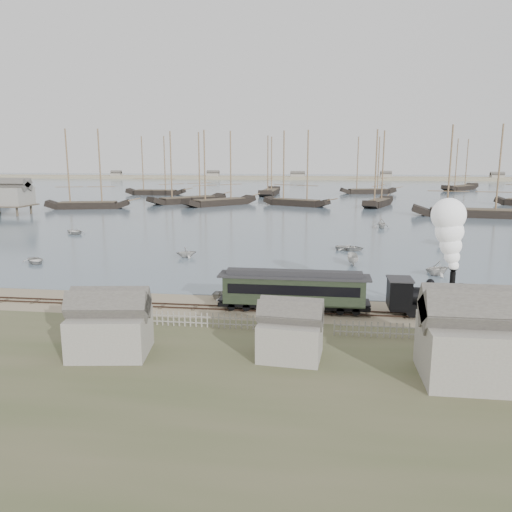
# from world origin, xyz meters

# --- Properties ---
(ground) EXTENTS (600.00, 600.00, 0.00)m
(ground) POSITION_xyz_m (0.00, 0.00, 0.00)
(ground) COLOR tan
(ground) RESTS_ON ground
(harbor_water) EXTENTS (600.00, 336.00, 0.06)m
(harbor_water) POSITION_xyz_m (0.00, 170.00, 0.03)
(harbor_water) COLOR #4C606D
(harbor_water) RESTS_ON ground
(rail_track) EXTENTS (120.00, 1.80, 0.16)m
(rail_track) POSITION_xyz_m (0.00, -2.00, 0.04)
(rail_track) COLOR #3A2920
(rail_track) RESTS_ON ground
(picket_fence_west) EXTENTS (19.00, 0.10, 1.20)m
(picket_fence_west) POSITION_xyz_m (-6.50, -7.00, 0.00)
(picket_fence_west) COLOR gray
(picket_fence_west) RESTS_ON ground
(picket_fence_east) EXTENTS (15.00, 0.10, 1.20)m
(picket_fence_east) POSITION_xyz_m (12.50, -7.50, 0.00)
(picket_fence_east) COLOR gray
(picket_fence_east) RESTS_ON ground
(shed_left) EXTENTS (5.00, 4.00, 4.10)m
(shed_left) POSITION_xyz_m (-10.00, -13.00, 0.00)
(shed_left) COLOR gray
(shed_left) RESTS_ON ground
(shed_mid) EXTENTS (4.00, 3.50, 3.60)m
(shed_mid) POSITION_xyz_m (2.00, -12.00, 0.00)
(shed_mid) COLOR gray
(shed_mid) RESTS_ON ground
(shed_right) EXTENTS (6.00, 5.00, 5.10)m
(shed_right) POSITION_xyz_m (13.00, -14.00, 0.00)
(shed_right) COLOR gray
(shed_right) RESTS_ON ground
(far_spit) EXTENTS (500.00, 20.00, 1.80)m
(far_spit) POSITION_xyz_m (0.00, 250.00, 0.00)
(far_spit) COLOR tan
(far_spit) RESTS_ON ground
(locomotive) EXTENTS (7.59, 2.84, 9.47)m
(locomotive) POSITION_xyz_m (13.83, -2.00, 4.37)
(locomotive) COLOR black
(locomotive) RESTS_ON ground
(passenger_coach) EXTENTS (12.83, 2.47, 3.12)m
(passenger_coach) POSITION_xyz_m (1.66, -2.00, 1.98)
(passenger_coach) COLOR black
(passenger_coach) RESTS_ON ground
(beached_dinghy) EXTENTS (3.34, 4.40, 0.86)m
(beached_dinghy) POSITION_xyz_m (-3.94, 0.96, 0.43)
(beached_dinghy) COLOR #B9B6B0
(beached_dinghy) RESTS_ON ground
(rowboat_0) EXTENTS (4.27, 4.26, 0.73)m
(rowboat_0) POSITION_xyz_m (-31.25, 13.36, 0.42)
(rowboat_0) COLOR #B9B6B0
(rowboat_0) RESTS_ON harbor_water
(rowboat_1) EXTENTS (3.24, 3.40, 1.40)m
(rowboat_1) POSITION_xyz_m (-13.59, 19.37, 0.76)
(rowboat_1) COLOR #B9B6B0
(rowboat_1) RESTS_ON harbor_water
(rowboat_2) EXTENTS (3.44, 1.36, 1.32)m
(rowboat_2) POSITION_xyz_m (7.81, 17.64, 0.72)
(rowboat_2) COLOR #B9B6B0
(rowboat_2) RESTS_ON harbor_water
(rowboat_3) EXTENTS (3.64, 4.49, 0.82)m
(rowboat_3) POSITION_xyz_m (7.97, 27.08, 0.47)
(rowboat_3) COLOR #B9B6B0
(rowboat_3) RESTS_ON harbor_water
(rowboat_4) EXTENTS (3.78, 3.98, 1.64)m
(rowboat_4) POSITION_xyz_m (16.83, 13.16, 0.88)
(rowboat_4) COLOR #B9B6B0
(rowboat_4) RESTS_ON harbor_water
(rowboat_5) EXTENTS (4.03, 3.33, 1.49)m
(rowboat_5) POSITION_xyz_m (22.39, 34.06, 0.81)
(rowboat_5) COLOR #B9B6B0
(rowboat_5) RESTS_ON harbor_water
(rowboat_6) EXTENTS (4.62, 4.84, 0.82)m
(rowboat_6) POSITION_xyz_m (-38.20, 36.84, 0.47)
(rowboat_6) COLOR #B9B6B0
(rowboat_6) RESTS_ON harbor_water
(rowboat_7) EXTENTS (3.59, 3.18, 1.76)m
(rowboat_7) POSITION_xyz_m (15.03, 50.49, 0.94)
(rowboat_7) COLOR #B9B6B0
(rowboat_7) RESTS_ON harbor_water
(schooner_0) EXTENTS (20.91, 9.47, 20.00)m
(schooner_0) POSITION_xyz_m (-55.04, 77.17, 10.06)
(schooner_0) COLOR black
(schooner_0) RESTS_ON harbor_water
(schooner_1) EXTENTS (20.40, 20.58, 20.00)m
(schooner_1) POSITION_xyz_m (-33.91, 95.55, 10.06)
(schooner_1) COLOR black
(schooner_1) RESTS_ON harbor_water
(schooner_2) EXTENTS (18.69, 11.86, 20.00)m
(schooner_2) POSITION_xyz_m (-2.82, 91.32, 10.06)
(schooner_2) COLOR black
(schooner_2) RESTS_ON harbor_water
(schooner_3) EXTENTS (10.52, 18.66, 20.00)m
(schooner_3) POSITION_xyz_m (18.97, 93.16, 10.06)
(schooner_3) COLOR black
(schooner_3) RESTS_ON harbor_water
(schooner_4) EXTENTS (26.33, 9.84, 20.00)m
(schooner_4) POSITION_xyz_m (37.04, 71.33, 10.06)
(schooner_4) COLOR black
(schooner_4) RESTS_ON harbor_water
(schooner_6) EXTENTS (20.42, 4.72, 20.00)m
(schooner_6) POSITION_xyz_m (-52.82, 123.76, 10.06)
(schooner_6) COLOR black
(schooner_6) RESTS_ON harbor_water
(schooner_7) EXTENTS (6.28, 23.44, 20.00)m
(schooner_7) POSITION_xyz_m (-13.87, 129.52, 10.06)
(schooner_7) COLOR black
(schooner_7) RESTS_ON harbor_water
(schooner_8) EXTENTS (19.95, 8.12, 20.00)m
(schooner_8) POSITION_xyz_m (20.29, 138.53, 10.06)
(schooner_8) COLOR black
(schooner_8) RESTS_ON harbor_water
(schooner_9) EXTENTS (19.23, 22.20, 20.00)m
(schooner_9) POSITION_xyz_m (58.37, 164.20, 10.06)
(schooner_9) COLOR black
(schooner_9) RESTS_ON harbor_water
(schooner_10) EXTENTS (18.79, 19.56, 20.00)m
(schooner_10) POSITION_xyz_m (-23.47, 89.93, 10.06)
(schooner_10) COLOR black
(schooner_10) RESTS_ON harbor_water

